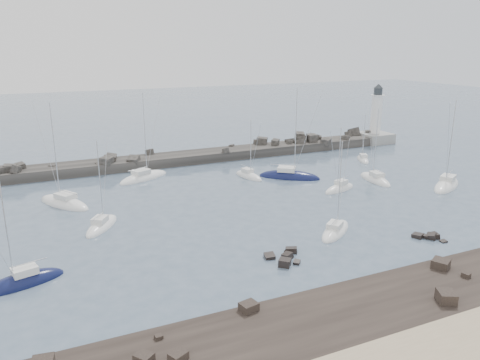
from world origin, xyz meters
name	(u,v)px	position (x,y,z in m)	size (l,w,h in m)	color
ground	(280,226)	(0.00, 0.00, 0.00)	(400.00, 400.00, 0.00)	#485B71
rock_shelf	(401,310)	(0.06, -21.97, 0.02)	(140.00, 12.24, 1.83)	black
rock_cluster_near	(286,257)	(-4.12, -8.61, 0.14)	(4.54, 4.51, 1.41)	black
rock_cluster_far	(429,237)	(14.62, -10.95, 0.18)	(3.21, 3.52, 1.27)	black
breakwater	(152,164)	(-7.30, 38.02, 0.34)	(115.00, 7.75, 5.27)	#2F2C29
lighthouse	(375,130)	(47.00, 38.00, 3.09)	(7.00, 7.00, 14.60)	gray
sailboat_1	(64,204)	(-24.91, 20.65, 0.15)	(8.12, 10.37, 16.12)	white
sailboat_2	(22,283)	(-30.71, -2.91, 0.15)	(8.60, 4.67, 13.17)	#0F153F
sailboat_3	(102,226)	(-21.24, 9.23, 0.14)	(6.20, 7.75, 12.24)	white
sailboat_4	(144,178)	(-11.03, 29.46, 0.14)	(10.55, 7.44, 16.00)	white
sailboat_5	(249,176)	(6.26, 22.80, 0.14)	(3.58, 7.32, 11.26)	white
sailboat_6	(335,231)	(5.29, -4.68, 0.13)	(7.77, 6.73, 12.46)	white
sailboat_7	(289,177)	(12.68, 19.49, 0.15)	(10.57, 9.32, 16.99)	#0F153F
sailboat_8	(340,189)	(16.42, 9.75, 0.15)	(7.30, 4.19, 11.30)	white
sailboat_9	(375,180)	(25.23, 11.62, 0.14)	(3.72, 8.76, 13.49)	white
sailboat_10	(446,186)	(33.63, 3.87, 0.15)	(10.11, 7.49, 15.63)	white
sailboat_11	(363,160)	(32.73, 24.32, 0.13)	(4.56, 6.53, 10.18)	white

